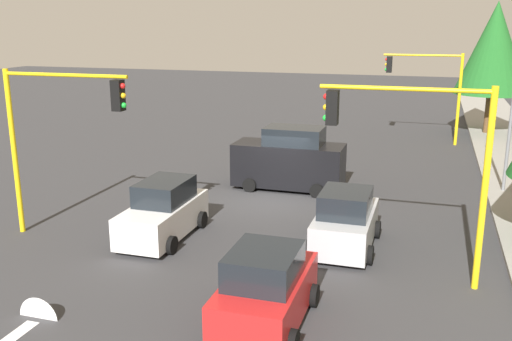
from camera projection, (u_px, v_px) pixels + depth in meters
The scene contains 10 objects.
ground_plane at pixel (273, 201), 23.53m from camera, with size 120.00×120.00×0.00m, color #353538.
lane_arrow_near at pixel (25, 328), 13.75m from camera, with size 2.40×1.10×1.10m.
traffic_signal_near_right at pixel (56, 121), 18.60m from camera, with size 0.36×4.59×5.68m.
traffic_signal_near_left at pixel (417, 144), 15.35m from camera, with size 0.36×4.59×5.60m.
traffic_signal_far_left at pixel (428, 80), 33.88m from camera, with size 0.36×4.59×5.42m.
tree_roadside_far at pixel (494, 48), 36.04m from camera, with size 4.63×4.63×8.47m.
delivery_van_black at pixel (289, 160), 25.00m from camera, with size 2.22×4.80×2.77m.
car_silver at pixel (345, 222), 18.45m from camera, with size 3.74×2.06×1.98m.
car_white at pixel (164, 212), 19.40m from camera, with size 4.07×1.99×1.98m.
car_red at pixel (266, 290), 13.75m from camera, with size 3.76×2.11×1.98m.
Camera 1 is at (21.65, 5.99, 7.16)m, focal length 39.99 mm.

